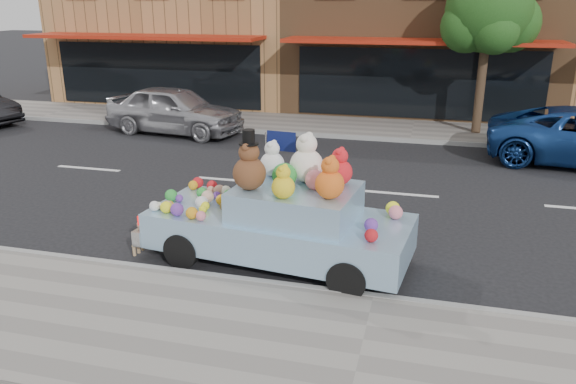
% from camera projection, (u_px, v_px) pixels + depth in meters
% --- Properties ---
extents(ground, '(120.00, 120.00, 0.00)m').
position_uv_depth(ground, '(398.00, 194.00, 12.78)').
color(ground, black).
rests_on(ground, ground).
extents(near_sidewalk, '(60.00, 3.00, 0.12)m').
position_uv_depth(near_sidewalk, '(359.00, 359.00, 6.81)').
color(near_sidewalk, gray).
rests_on(near_sidewalk, ground).
extents(far_sidewalk, '(60.00, 3.00, 0.12)m').
position_uv_depth(far_sidewalk, '(413.00, 130.00, 18.71)').
color(far_sidewalk, gray).
rests_on(far_sidewalk, ground).
extents(near_kerb, '(60.00, 0.12, 0.13)m').
position_uv_depth(near_kerb, '(373.00, 298.00, 8.18)').
color(near_kerb, gray).
rests_on(near_kerb, ground).
extents(far_kerb, '(60.00, 0.12, 0.13)m').
position_uv_depth(far_kerb, '(410.00, 141.00, 17.33)').
color(far_kerb, gray).
rests_on(far_kerb, ground).
extents(storefront_left, '(10.00, 9.80, 7.30)m').
position_uv_depth(storefront_left, '(195.00, 13.00, 24.94)').
color(storefront_left, '#A47345').
rests_on(storefront_left, ground).
extents(storefront_mid, '(10.00, 9.80, 7.30)m').
position_uv_depth(storefront_mid, '(426.00, 14.00, 22.55)').
color(storefront_mid, brown).
rests_on(storefront_mid, ground).
extents(street_tree, '(3.00, 2.70, 5.22)m').
position_uv_depth(street_tree, '(489.00, 17.00, 17.09)').
color(street_tree, '#38281C').
rests_on(street_tree, ground).
extents(car_silver, '(4.81, 2.49, 1.56)m').
position_uv_depth(car_silver, '(175.00, 110.00, 18.34)').
color(car_silver, '#ABAAAF').
rests_on(car_silver, ground).
extents(art_car, '(4.65, 2.24, 2.31)m').
position_uv_depth(art_car, '(280.00, 218.00, 9.23)').
color(art_car, black).
rests_on(art_car, ground).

